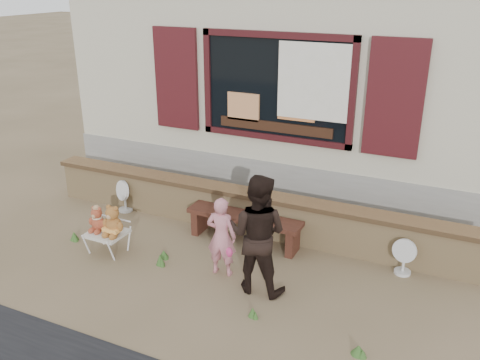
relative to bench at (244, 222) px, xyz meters
The scene contains 12 objects.
ground 0.72m from the bench, 94.28° to the right, with size 80.00×80.00×0.00m, color brown.
shopfront 4.20m from the bench, 90.71° to the left, with size 8.04×5.13×4.00m.
brick_wall 0.36m from the bench, 97.63° to the left, with size 7.10×0.36×0.67m.
bench is the anchor object (origin of this frame).
folding_chair 1.96m from the bench, 146.91° to the right, with size 0.52×0.46×0.32m.
teddy_bear_left 2.09m from the bench, 149.07° to the right, with size 0.27×0.24×0.37m, color brown, non-canonical shape.
teddy_bear_right 1.86m from the bench, 144.48° to the right, with size 0.33×0.29×0.45m, color brown, non-canonical shape.
child 0.92m from the bench, 85.02° to the right, with size 0.40×0.26×1.09m, color #D57F8E.
adult 1.28m from the bench, 58.08° to the right, with size 0.75×0.58×1.54m, color black.
fan_left 2.26m from the bench, behind, with size 0.35×0.24×0.55m.
fan_right 2.26m from the bench, ahead, with size 0.33×0.22×0.52m.
grass_tufts 1.26m from the bench, 116.53° to the right, with size 4.55×1.25×0.16m.
Camera 1 is at (2.76, -5.42, 3.67)m, focal length 38.00 mm.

